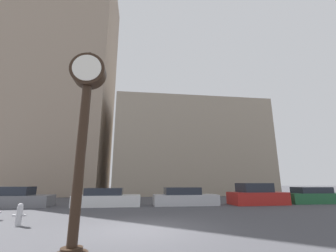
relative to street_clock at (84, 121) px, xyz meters
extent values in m
plane|color=#424247|center=(1.51, 2.90, -2.98)|extent=(200.00, 200.00, 0.00)
cube|color=gray|center=(-10.71, 26.90, 13.51)|extent=(14.87, 12.00, 32.97)
cube|color=gray|center=(8.54, 26.90, 3.27)|extent=(20.32, 12.00, 12.50)
cylinder|color=black|center=(0.00, 0.00, -2.81)|extent=(0.46, 0.46, 0.10)
cylinder|color=black|center=(0.00, 0.00, -0.93)|extent=(0.23, 0.23, 3.65)
cylinder|color=black|center=(0.00, 0.00, 1.32)|extent=(0.85, 0.38, 0.85)
cylinder|color=white|center=(0.00, -0.20, 1.32)|extent=(0.70, 0.02, 0.70)
cylinder|color=white|center=(0.00, 0.20, 1.32)|extent=(0.70, 0.02, 0.70)
sphere|color=black|center=(0.00, 0.00, 1.81)|extent=(0.12, 0.12, 0.12)
cube|color=slate|center=(-6.75, 11.13, -2.61)|extent=(4.84, 2.12, 0.73)
cube|color=#232833|center=(-6.99, 11.12, -1.96)|extent=(2.69, 1.80, 0.55)
cube|color=silver|center=(-0.68, 10.88, -2.61)|extent=(4.41, 1.80, 0.72)
cube|color=#232833|center=(-0.90, 10.88, -2.02)|extent=(2.43, 1.58, 0.47)
cube|color=#BCBCC1|center=(4.70, 10.93, -2.61)|extent=(4.53, 1.82, 0.72)
cube|color=#232833|center=(4.48, 10.93, -2.01)|extent=(2.50, 1.57, 0.50)
cube|color=red|center=(10.01, 10.71, -2.54)|extent=(4.06, 2.08, 0.87)
cube|color=#232833|center=(9.81, 10.70, -1.79)|extent=(2.26, 1.77, 0.64)
cube|color=#236038|center=(14.97, 11.12, -2.60)|extent=(4.65, 1.71, 0.76)
cube|color=#232833|center=(14.74, 11.12, -1.99)|extent=(2.56, 1.50, 0.45)
cylinder|color=#B7B7BC|center=(-3.00, 4.09, -2.64)|extent=(0.21, 0.21, 0.66)
sphere|color=#B7B7BC|center=(-3.00, 4.09, -2.28)|extent=(0.19, 0.19, 0.19)
cylinder|color=#B7B7BC|center=(-3.16, 4.09, -2.61)|extent=(0.13, 0.07, 0.07)
cylinder|color=#B7B7BC|center=(-2.83, 4.09, -2.61)|extent=(0.13, 0.07, 0.07)
camera|label=1|loc=(1.35, -5.43, -1.43)|focal=24.00mm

